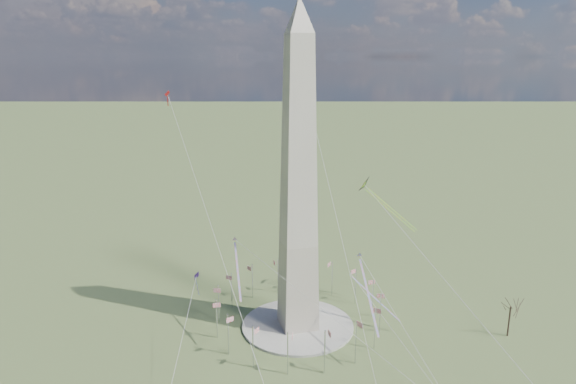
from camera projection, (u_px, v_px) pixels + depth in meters
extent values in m
plane|color=#43572B|center=(298.00, 327.00, 165.83)|extent=(2000.00, 2000.00, 0.00)
cylinder|color=#A2A194|center=(298.00, 325.00, 165.73)|extent=(36.00, 36.00, 0.80)
pyramid|color=beige|center=(299.00, 14.00, 141.38)|extent=(9.90, 9.90, 10.00)
cylinder|color=silver|center=(373.00, 299.00, 170.82)|extent=(0.36, 0.36, 13.00)
cube|color=red|center=(372.00, 282.00, 170.68)|extent=(2.40, 0.08, 1.50)
cylinder|color=silver|center=(356.00, 287.00, 179.59)|extent=(0.36, 0.36, 13.00)
cube|color=red|center=(353.00, 272.00, 179.23)|extent=(2.25, 0.99, 1.50)
cylinder|color=silver|center=(332.00, 279.00, 186.02)|extent=(0.36, 0.36, 13.00)
cube|color=red|center=(329.00, 265.00, 185.29)|extent=(1.75, 1.75, 1.50)
cylinder|color=silver|center=(305.00, 275.00, 189.12)|extent=(0.36, 0.36, 13.00)
cube|color=red|center=(302.00, 262.00, 187.92)|extent=(0.99, 2.25, 1.50)
cylinder|color=silver|center=(278.00, 276.00, 188.42)|extent=(0.36, 0.36, 13.00)
cube|color=red|center=(274.00, 263.00, 186.74)|extent=(0.08, 2.40, 1.50)
cylinder|color=silver|center=(252.00, 281.00, 184.03)|extent=(0.36, 0.36, 13.00)
cube|color=red|center=(249.00, 268.00, 181.91)|extent=(0.99, 2.25, 1.50)
cylinder|color=silver|center=(232.00, 291.00, 176.62)|extent=(0.36, 0.36, 13.00)
cube|color=red|center=(229.00, 278.00, 174.18)|extent=(1.75, 1.75, 1.50)
cylinder|color=silver|center=(219.00, 304.00, 167.32)|extent=(0.36, 0.36, 13.00)
cube|color=red|center=(217.00, 290.00, 164.72)|extent=(2.25, 0.99, 1.50)
cylinder|color=silver|center=(217.00, 319.00, 157.53)|extent=(0.36, 0.36, 13.00)
cube|color=red|center=(217.00, 305.00, 154.97)|extent=(2.40, 0.08, 1.50)
cylinder|color=silver|center=(228.00, 334.00, 148.76)|extent=(0.36, 0.36, 13.00)
cube|color=red|center=(230.00, 320.00, 146.42)|extent=(2.25, 0.99, 1.50)
cylinder|color=silver|center=(253.00, 347.00, 142.34)|extent=(0.36, 0.36, 13.00)
cube|color=red|center=(257.00, 331.00, 140.36)|extent=(1.75, 1.75, 1.50)
cylinder|color=silver|center=(288.00, 353.00, 139.23)|extent=(0.36, 0.36, 13.00)
cube|color=red|center=(292.00, 336.00, 137.72)|extent=(0.99, 2.25, 1.50)
cylinder|color=silver|center=(325.00, 352.00, 139.93)|extent=(0.36, 0.36, 13.00)
cube|color=red|center=(330.00, 334.00, 138.91)|extent=(0.08, 2.40, 1.50)
cylinder|color=silver|center=(356.00, 343.00, 144.32)|extent=(0.36, 0.36, 13.00)
cube|color=red|center=(360.00, 325.00, 143.74)|extent=(0.99, 2.25, 1.50)
cylinder|color=silver|center=(375.00, 329.00, 151.73)|extent=(0.36, 0.36, 13.00)
cube|color=red|center=(377.00, 311.00, 151.47)|extent=(1.75, 1.75, 1.50)
cylinder|color=silver|center=(380.00, 313.00, 161.03)|extent=(0.36, 0.36, 13.00)
cube|color=red|center=(381.00, 296.00, 160.93)|extent=(2.25, 0.99, 1.50)
cylinder|color=#402F27|center=(509.00, 321.00, 159.08)|extent=(0.50, 0.50, 10.07)
cube|color=#DDBB0B|center=(392.00, 209.00, 175.48)|extent=(13.52, 12.46, 12.58)
cube|color=#DDBB0B|center=(390.00, 210.00, 173.51)|extent=(13.52, 12.46, 12.58)
cube|color=#3B176A|center=(197.00, 276.00, 158.29)|extent=(1.59, 2.58, 2.12)
cube|color=#EC5125|center=(197.00, 286.00, 159.18)|extent=(1.35, 2.56, 7.31)
cube|color=#EC5125|center=(369.00, 296.00, 147.91)|extent=(3.87, 21.91, 13.82)
cube|color=#EC5125|center=(238.00, 271.00, 153.63)|extent=(2.24, 18.15, 11.39)
cube|color=#EC5125|center=(376.00, 299.00, 164.62)|extent=(11.71, 13.71, 10.93)
cube|color=red|center=(167.00, 93.00, 164.32)|extent=(1.67, 1.79, 1.82)
cube|color=red|center=(168.00, 100.00, 164.83)|extent=(0.40, 1.58, 4.19)
cube|color=white|center=(301.00, 69.00, 190.20)|extent=(1.45, 1.80, 1.73)
cube|color=white|center=(301.00, 74.00, 190.68)|extent=(0.49, 1.50, 3.96)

